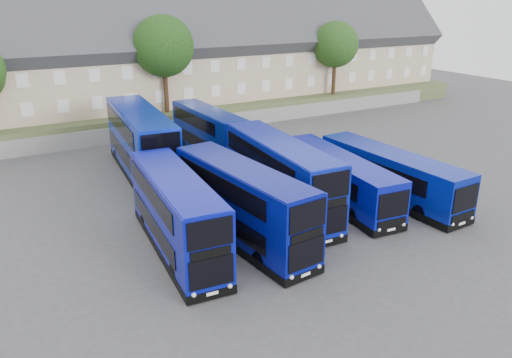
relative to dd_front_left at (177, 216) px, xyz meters
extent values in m
plane|color=#414145|center=(6.10, -1.85, -2.04)|extent=(120.00, 120.00, 0.00)
cube|color=slate|center=(6.10, 22.15, -1.29)|extent=(70.00, 0.40, 1.50)
cube|color=#484E2C|center=(6.10, 32.15, -1.04)|extent=(80.00, 20.00, 2.00)
cube|color=tan|center=(-5.90, 28.15, 2.96)|extent=(6.00, 8.00, 6.00)
cube|color=brown|center=(-4.40, 28.15, 9.80)|extent=(0.60, 0.90, 1.40)
cube|color=tan|center=(0.10, 28.15, 2.96)|extent=(6.00, 8.00, 6.00)
cube|color=#37373C|center=(0.10, 28.15, 5.96)|extent=(6.00, 10.40, 10.40)
cube|color=brown|center=(1.60, 28.15, 9.80)|extent=(0.60, 0.90, 1.40)
cube|color=tan|center=(6.10, 28.15, 2.96)|extent=(6.00, 8.00, 6.00)
cube|color=#37373C|center=(6.10, 28.15, 5.96)|extent=(6.00, 10.40, 10.40)
cube|color=brown|center=(7.60, 28.15, 9.80)|extent=(0.60, 0.90, 1.40)
cube|color=tan|center=(12.10, 28.15, 2.96)|extent=(6.00, 8.00, 6.00)
cube|color=#37373C|center=(12.10, 28.15, 5.96)|extent=(6.00, 10.40, 10.40)
cube|color=brown|center=(13.60, 28.15, 9.80)|extent=(0.60, 0.90, 1.40)
cube|color=tan|center=(18.10, 28.15, 2.96)|extent=(6.00, 8.00, 6.00)
cube|color=#37373C|center=(18.10, 28.15, 5.96)|extent=(6.00, 10.40, 10.40)
cube|color=brown|center=(19.60, 28.15, 9.80)|extent=(0.60, 0.90, 1.40)
cube|color=tan|center=(24.10, 28.15, 2.96)|extent=(6.00, 8.00, 6.00)
cube|color=#37373C|center=(24.10, 28.15, 5.96)|extent=(6.00, 10.40, 10.40)
cube|color=brown|center=(25.60, 28.15, 9.80)|extent=(0.60, 0.90, 1.40)
cube|color=tan|center=(30.10, 28.15, 2.96)|extent=(6.00, 8.00, 6.00)
cube|color=#37373C|center=(30.10, 28.15, 5.96)|extent=(6.00, 10.40, 10.40)
cube|color=brown|center=(31.60, 28.15, 9.80)|extent=(0.60, 0.90, 1.40)
cube|color=tan|center=(36.10, 28.15, 2.96)|extent=(6.00, 8.00, 6.00)
cube|color=#37373C|center=(36.10, 28.15, 5.96)|extent=(6.00, 10.40, 10.40)
cube|color=brown|center=(37.60, 28.15, 9.80)|extent=(0.60, 0.90, 1.40)
cube|color=tan|center=(42.10, 28.15, 2.96)|extent=(6.00, 8.00, 6.00)
cube|color=#37373C|center=(42.10, 28.15, 5.96)|extent=(6.00, 10.40, 10.40)
cube|color=brown|center=(43.60, 28.15, 9.80)|extent=(0.60, 0.90, 1.40)
cube|color=#080F9B|center=(0.00, 0.03, 0.21)|extent=(3.19, 10.54, 3.80)
cube|color=black|center=(0.00, 0.03, -1.74)|extent=(3.24, 10.59, 0.45)
cube|color=black|center=(-0.42, -5.18, -0.58)|extent=(2.06, 0.23, 1.42)
cube|color=black|center=(-0.42, -5.18, 1.31)|extent=(2.06, 0.23, 1.32)
cylinder|color=black|center=(-1.26, -2.87, -1.54)|extent=(0.38, 1.02, 1.00)
cube|color=#060E7D|center=(3.58, -0.59, 0.26)|extent=(3.45, 10.82, 3.90)
cube|color=black|center=(3.58, -0.59, -1.74)|extent=(3.49, 10.86, 0.45)
cube|color=black|center=(4.10, -5.91, -0.54)|extent=(2.11, 0.27, 1.45)
cube|color=black|center=(4.10, -5.91, 1.39)|extent=(2.11, 0.27, 1.35)
cylinder|color=black|center=(2.83, -3.79, -1.54)|extent=(0.40, 1.02, 1.00)
cube|color=#08169A|center=(7.51, 1.91, 0.38)|extent=(3.36, 11.35, 4.13)
cube|color=black|center=(7.51, 1.91, -1.74)|extent=(3.40, 11.40, 0.45)
cube|color=black|center=(7.10, -3.70, -0.46)|extent=(2.24, 0.22, 1.53)
cube|color=black|center=(7.10, -3.70, 1.58)|extent=(2.24, 0.22, 1.43)
cylinder|color=black|center=(6.14, -1.40, -1.54)|extent=(0.37, 1.02, 1.00)
cube|color=#0920A6|center=(2.06, 12.57, 0.60)|extent=(3.85, 12.49, 4.57)
cube|color=black|center=(2.06, 12.57, -1.74)|extent=(3.89, 12.54, 0.45)
cube|color=black|center=(1.53, 6.42, -0.31)|extent=(2.49, 0.28, 1.68)
cube|color=black|center=(1.53, 6.42, 1.93)|extent=(2.49, 0.28, 1.56)
cylinder|color=black|center=(0.48, 8.75, -1.54)|extent=(0.39, 1.02, 1.00)
cube|color=navy|center=(8.32, 14.29, 0.12)|extent=(2.53, 9.97, 3.62)
cube|color=black|center=(8.32, 14.29, -1.74)|extent=(2.57, 10.02, 0.45)
cube|color=black|center=(8.46, 9.30, -0.64)|extent=(1.95, 0.12, 1.35)
cube|color=black|center=(8.46, 9.30, 1.16)|extent=(1.95, 0.12, 1.26)
cylinder|color=black|center=(7.42, 11.50, -1.54)|extent=(0.33, 1.01, 1.00)
cube|color=#081099|center=(11.62, 1.30, -0.32)|extent=(3.42, 11.40, 2.74)
cube|color=black|center=(11.62, 1.30, -1.74)|extent=(3.46, 11.45, 0.45)
cube|color=black|center=(11.07, -4.32, -0.12)|extent=(2.04, 0.26, 1.50)
cylinder|color=black|center=(10.27, -2.00, -1.54)|extent=(0.40, 1.02, 1.00)
cube|color=#07168B|center=(15.00, 0.02, -0.29)|extent=(2.84, 11.55, 2.80)
cube|color=black|center=(15.00, 0.02, -1.74)|extent=(2.88, 11.59, 0.45)
cube|color=black|center=(15.23, -5.73, -0.08)|extent=(2.09, 0.14, 1.53)
cylinder|color=black|center=(14.09, -3.55, -1.54)|extent=(0.34, 1.01, 1.00)
cylinder|color=#382314|center=(8.10, 23.65, 2.21)|extent=(0.44, 0.44, 4.50)
sphere|color=black|center=(8.10, 23.65, 6.26)|extent=(5.76, 5.76, 5.76)
sphere|color=black|center=(8.70, 24.05, 5.36)|extent=(3.96, 3.96, 3.96)
cylinder|color=#382314|center=(28.10, 23.15, 1.96)|extent=(0.44, 0.44, 4.00)
sphere|color=#0E3512|center=(28.10, 23.15, 5.56)|extent=(5.12, 5.12, 5.12)
sphere|color=#0E3512|center=(28.70, 23.55, 4.76)|extent=(3.52, 3.52, 3.52)
cylinder|color=#382314|center=(34.10, 30.15, 2.09)|extent=(0.44, 0.44, 4.25)
sphere|color=#113D10|center=(34.10, 30.15, 5.91)|extent=(5.44, 5.44, 5.44)
sphere|color=#113D10|center=(34.70, 30.55, 5.06)|extent=(3.74, 3.74, 3.74)
camera|label=1|loc=(-8.07, -22.64, 10.81)|focal=35.00mm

